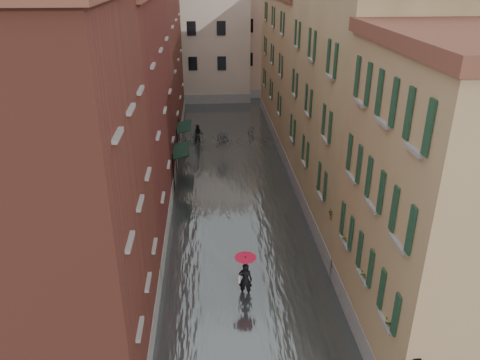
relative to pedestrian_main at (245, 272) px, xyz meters
name	(u,v)px	position (x,y,z in m)	size (l,w,h in m)	color
ground	(251,313)	(0.15, -1.25, -1.26)	(120.00, 120.00, 0.00)	slate
floodwater	(233,184)	(0.15, 11.75, -1.16)	(10.00, 60.00, 0.20)	#484F50
building_left_near	(46,208)	(-6.85, -3.25, 5.24)	(6.00, 8.00, 13.00)	brown
building_left_mid	(109,117)	(-6.85, 7.75, 4.99)	(6.00, 14.00, 12.50)	#58231B
building_left_far	(141,55)	(-6.85, 22.75, 5.74)	(6.00, 16.00, 14.00)	brown
building_right_near	(455,214)	(7.15, -3.25, 4.49)	(6.00, 8.00, 11.50)	#9E7A52
building_right_mid	(361,108)	(7.15, 7.75, 5.24)	(6.00, 14.00, 13.00)	tan
building_right_far	(307,68)	(7.15, 22.75, 4.49)	(6.00, 16.00, 11.50)	#9E7A52
building_end_cream	(193,38)	(-2.85, 36.75, 5.24)	(12.00, 9.00, 13.00)	beige
building_end_pink	(271,39)	(6.15, 38.75, 4.74)	(10.00, 9.00, 12.00)	tan
awning_near	(181,151)	(-3.34, 12.21, 1.20)	(1.09, 2.86, 2.80)	black
awning_far	(184,128)	(-3.34, 17.21, 1.20)	(1.09, 2.79, 2.80)	black
window_planters	(349,235)	(4.27, -0.81, 2.25)	(0.59, 10.98, 0.84)	#965431
pedestrian_main	(245,272)	(0.00, 0.00, 0.00)	(1.00, 1.00, 2.06)	black
pedestrian_far	(198,135)	(-2.30, 20.15, -0.40)	(0.84, 0.66, 1.74)	black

